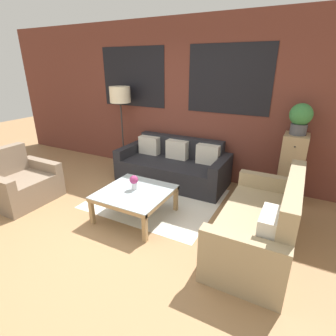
{
  "coord_description": "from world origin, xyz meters",
  "views": [
    {
      "loc": [
        2.18,
        -2.06,
        2.03
      ],
      "look_at": [
        0.43,
        1.25,
        0.55
      ],
      "focal_mm": 28.0,
      "sensor_mm": 36.0,
      "label": 1
    }
  ],
  "objects": [
    {
      "name": "rug",
      "position": [
        0.26,
        1.2,
        0.0
      ],
      "size": [
        1.94,
        1.68,
        0.0
      ],
      "color": "silver",
      "rests_on": "ground_plane"
    },
    {
      "name": "flower_vase",
      "position": [
        0.22,
        0.64,
        0.52
      ],
      "size": [
        0.12,
        0.12,
        0.21
      ],
      "color": "silver",
      "rests_on": "coffee_table"
    },
    {
      "name": "floor_lamp",
      "position": [
        -1.06,
        2.09,
        1.43
      ],
      "size": [
        0.4,
        0.4,
        1.65
      ],
      "color": "#2D2D2D",
      "rests_on": "ground_plane"
    },
    {
      "name": "ground_plane",
      "position": [
        0.0,
        0.0,
        0.0
      ],
      "size": [
        16.0,
        16.0,
        0.0
      ],
      "primitive_type": "plane",
      "color": "#9E754C"
    },
    {
      "name": "drawer_cabinet",
      "position": [
        2.11,
        2.16,
        0.54
      ],
      "size": [
        0.34,
        0.42,
        1.07
      ],
      "color": "tan",
      "rests_on": "ground_plane"
    },
    {
      "name": "wall_back_brick",
      "position": [
        0.0,
        2.44,
        1.41
      ],
      "size": [
        8.4,
        0.09,
        2.8
      ],
      "color": "brown",
      "rests_on": "ground_plane"
    },
    {
      "name": "potted_plant",
      "position": [
        2.11,
        2.16,
        1.32
      ],
      "size": [
        0.32,
        0.32,
        0.45
      ],
      "color": "#47474C",
      "rests_on": "drawer_cabinet"
    },
    {
      "name": "settee_vintage",
      "position": [
        1.93,
        0.7,
        0.31
      ],
      "size": [
        0.8,
        1.7,
        0.92
      ],
      "color": "tan",
      "rests_on": "ground_plane"
    },
    {
      "name": "couch_dark",
      "position": [
        0.17,
        1.95,
        0.29
      ],
      "size": [
        1.98,
        0.88,
        0.78
      ],
      "color": "#232328",
      "rests_on": "ground_plane"
    },
    {
      "name": "coffee_table",
      "position": [
        0.26,
        0.6,
        0.35
      ],
      "size": [
        0.92,
        0.92,
        0.4
      ],
      "color": "silver",
      "rests_on": "ground_plane"
    },
    {
      "name": "armchair_corner",
      "position": [
        -1.62,
        0.17,
        0.28
      ],
      "size": [
        0.8,
        0.93,
        0.84
      ],
      "color": "#84705B",
      "rests_on": "ground_plane"
    }
  ]
}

